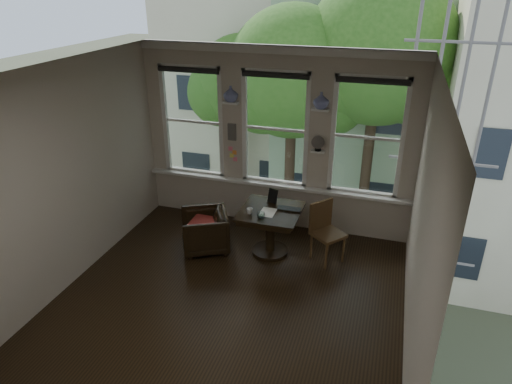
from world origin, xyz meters
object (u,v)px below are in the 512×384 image
(side_chair_right, at_px, (328,234))
(mug, at_px, (250,211))
(table, at_px, (270,232))
(armchair_left, at_px, (205,231))
(laptop, at_px, (288,211))

(side_chair_right, height_order, mug, side_chair_right)
(table, relative_size, armchair_left, 1.27)
(laptop, xyz_separation_m, mug, (-0.53, -0.24, 0.03))
(table, xyz_separation_m, mug, (-0.27, -0.20, 0.42))
(laptop, bearing_deg, table, -172.06)
(table, distance_m, mug, 0.53)
(table, bearing_deg, side_chair_right, 3.97)
(armchair_left, relative_size, laptop, 2.02)
(side_chair_right, xyz_separation_m, mug, (-1.14, -0.26, 0.33))
(table, bearing_deg, laptop, 8.70)
(table, distance_m, armchair_left, 1.03)
(mug, bearing_deg, table, 36.76)
(side_chair_right, bearing_deg, armchair_left, 136.88)
(armchair_left, height_order, mug, mug)
(side_chair_right, distance_m, laptop, 0.69)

